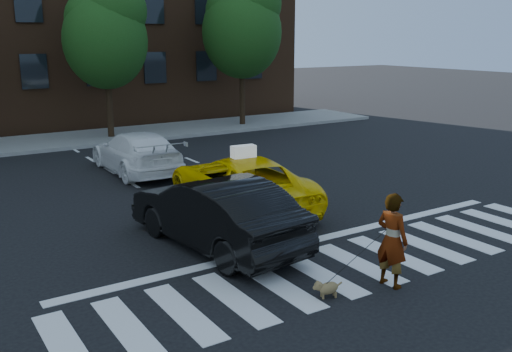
{
  "coord_description": "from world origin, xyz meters",
  "views": [
    {
      "loc": [
        -7.76,
        -8.18,
        4.62
      ],
      "look_at": [
        -0.08,
        3.83,
        1.1
      ],
      "focal_mm": 40.0,
      "sensor_mm": 36.0,
      "label": 1
    }
  ],
  "objects_px": {
    "white_suv": "(136,152)",
    "dog": "(327,288)",
    "woman": "(392,240)",
    "tree_mid": "(106,30)",
    "taxi": "(240,183)",
    "tree_right": "(242,22)",
    "black_sedan": "(215,212)"
  },
  "relations": [
    {
      "from": "taxi",
      "to": "woman",
      "type": "bearing_deg",
      "value": 92.65
    },
    {
      "from": "taxi",
      "to": "woman",
      "type": "height_order",
      "value": "woman"
    },
    {
      "from": "taxi",
      "to": "black_sedan",
      "type": "height_order",
      "value": "black_sedan"
    },
    {
      "from": "tree_right",
      "to": "dog",
      "type": "height_order",
      "value": "tree_right"
    },
    {
      "from": "white_suv",
      "to": "dog",
      "type": "bearing_deg",
      "value": 87.41
    },
    {
      "from": "taxi",
      "to": "black_sedan",
      "type": "distance_m",
      "value": 2.9
    },
    {
      "from": "tree_right",
      "to": "woman",
      "type": "bearing_deg",
      "value": -113.18
    },
    {
      "from": "tree_mid",
      "to": "taxi",
      "type": "xyz_separation_m",
      "value": [
        -0.61,
        -12.34,
        -4.11
      ]
    },
    {
      "from": "tree_right",
      "to": "woman",
      "type": "xyz_separation_m",
      "value": [
        -7.75,
        -18.1,
        -4.35
      ]
    },
    {
      "from": "tree_mid",
      "to": "woman",
      "type": "height_order",
      "value": "tree_mid"
    },
    {
      "from": "woman",
      "to": "dog",
      "type": "height_order",
      "value": "woman"
    },
    {
      "from": "black_sedan",
      "to": "white_suv",
      "type": "height_order",
      "value": "black_sedan"
    },
    {
      "from": "black_sedan",
      "to": "woman",
      "type": "relative_size",
      "value": 2.66
    },
    {
      "from": "taxi",
      "to": "black_sedan",
      "type": "relative_size",
      "value": 1.1
    },
    {
      "from": "woman",
      "to": "black_sedan",
      "type": "bearing_deg",
      "value": 18.45
    },
    {
      "from": "white_suv",
      "to": "dog",
      "type": "xyz_separation_m",
      "value": [
        -0.69,
        -11.12,
        -0.52
      ]
    },
    {
      "from": "taxi",
      "to": "white_suv",
      "type": "relative_size",
      "value": 1.09
    },
    {
      "from": "tree_right",
      "to": "taxi",
      "type": "height_order",
      "value": "tree_right"
    },
    {
      "from": "woman",
      "to": "dog",
      "type": "relative_size",
      "value": 3.35
    },
    {
      "from": "taxi",
      "to": "woman",
      "type": "relative_size",
      "value": 2.92
    },
    {
      "from": "tree_mid",
      "to": "black_sedan",
      "type": "height_order",
      "value": "tree_mid"
    },
    {
      "from": "black_sedan",
      "to": "woman",
      "type": "bearing_deg",
      "value": 109.67
    },
    {
      "from": "tree_mid",
      "to": "taxi",
      "type": "height_order",
      "value": "tree_mid"
    },
    {
      "from": "tree_mid",
      "to": "woman",
      "type": "bearing_deg",
      "value": -92.37
    },
    {
      "from": "tree_right",
      "to": "black_sedan",
      "type": "relative_size",
      "value": 1.59
    },
    {
      "from": "tree_right",
      "to": "white_suv",
      "type": "relative_size",
      "value": 1.57
    },
    {
      "from": "tree_mid",
      "to": "woman",
      "type": "relative_size",
      "value": 3.9
    },
    {
      "from": "tree_right",
      "to": "white_suv",
      "type": "bearing_deg",
      "value": -141.29
    },
    {
      "from": "tree_right",
      "to": "woman",
      "type": "height_order",
      "value": "tree_right"
    },
    {
      "from": "dog",
      "to": "black_sedan",
      "type": "bearing_deg",
      "value": 118.49
    },
    {
      "from": "white_suv",
      "to": "dog",
      "type": "height_order",
      "value": "white_suv"
    },
    {
      "from": "taxi",
      "to": "woman",
      "type": "xyz_separation_m",
      "value": [
        -0.14,
        -5.76,
        0.17
      ]
    }
  ]
}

